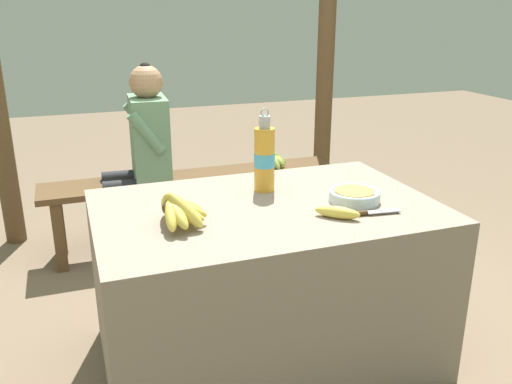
% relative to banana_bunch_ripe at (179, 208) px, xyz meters
% --- Properties ---
extents(ground_plane, '(12.00, 12.00, 0.00)m').
position_rel_banana_bunch_ripe_xyz_m(ground_plane, '(0.36, 0.09, -0.76)').
color(ground_plane, '#75604C').
extents(market_counter, '(1.31, 0.85, 0.69)m').
position_rel_banana_bunch_ripe_xyz_m(market_counter, '(0.36, 0.09, -0.41)').
color(market_counter, gray).
rests_on(market_counter, ground_plane).
extents(banana_bunch_ripe, '(0.17, 0.27, 0.14)m').
position_rel_banana_bunch_ripe_xyz_m(banana_bunch_ripe, '(0.00, 0.00, 0.00)').
color(banana_bunch_ripe, '#4C381E').
rests_on(banana_bunch_ripe, market_counter).
extents(serving_bowl, '(0.20, 0.20, 0.05)m').
position_rel_banana_bunch_ripe_xyz_m(serving_bowl, '(0.70, 0.01, -0.04)').
color(serving_bowl, silver).
rests_on(serving_bowl, market_counter).
extents(water_bottle, '(0.09, 0.09, 0.35)m').
position_rel_banana_bunch_ripe_xyz_m(water_bottle, '(0.42, 0.26, 0.07)').
color(water_bottle, gold).
rests_on(water_bottle, market_counter).
extents(loose_banana_front, '(0.16, 0.14, 0.04)m').
position_rel_banana_bunch_ripe_xyz_m(loose_banana_front, '(0.55, -0.12, -0.04)').
color(loose_banana_front, '#E0C64C').
rests_on(loose_banana_front, market_counter).
extents(knife, '(0.19, 0.05, 0.02)m').
position_rel_banana_bunch_ripe_xyz_m(knife, '(0.68, -0.14, -0.06)').
color(knife, '#BCBCC1').
rests_on(knife, market_counter).
extents(wooden_bench, '(1.80, 0.32, 0.44)m').
position_rel_banana_bunch_ripe_xyz_m(wooden_bench, '(0.36, 1.34, -0.38)').
color(wooden_bench, brown).
rests_on(wooden_bench, ground_plane).
extents(seated_vendor, '(0.41, 0.40, 1.13)m').
position_rel_banana_bunch_ripe_xyz_m(seated_vendor, '(0.06, 1.31, -0.10)').
color(seated_vendor, '#232328').
rests_on(seated_vendor, ground_plane).
extents(banana_bunch_green, '(0.16, 0.26, 0.13)m').
position_rel_banana_bunch_ripe_xyz_m(banana_bunch_green, '(0.88, 1.34, -0.25)').
color(banana_bunch_green, '#4C381E').
rests_on(banana_bunch_green, wooden_bench).
extents(support_post_far, '(0.12, 0.12, 2.69)m').
position_rel_banana_bunch_ripe_xyz_m(support_post_far, '(1.43, 1.75, 0.59)').
color(support_post_far, brown).
rests_on(support_post_far, ground_plane).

